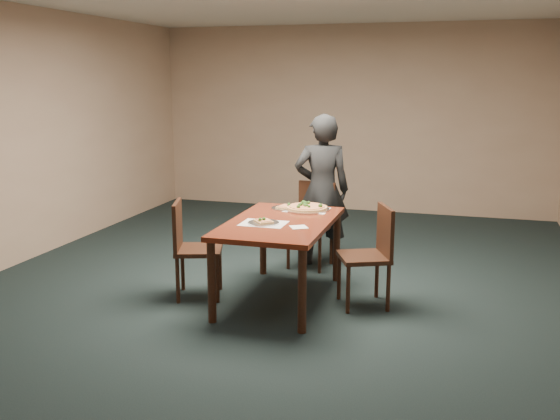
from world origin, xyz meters
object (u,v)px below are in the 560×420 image
(dining_table, at_px, (280,231))
(slice_plate_far, at_px, (286,207))
(diner, at_px, (322,190))
(slice_plate_near, at_px, (263,222))
(chair_right, at_px, (372,250))
(pizza_pan, at_px, (307,208))
(chair_far, at_px, (313,219))
(chair_left, at_px, (190,243))

(dining_table, bearing_deg, slice_plate_far, 100.62)
(diner, relative_size, slice_plate_near, 5.88)
(chair_right, height_order, slice_plate_near, chair_right)
(diner, relative_size, pizza_pan, 3.71)
(dining_table, height_order, chair_far, chair_far)
(diner, bearing_deg, slice_plate_near, 64.69)
(chair_left, relative_size, pizza_pan, 2.05)
(chair_right, xyz_separation_m, diner, (-0.73, 1.14, 0.31))
(chair_left, relative_size, chair_right, 1.00)
(diner, height_order, slice_plate_near, diner)
(slice_plate_near, relative_size, slice_plate_far, 1.00)
(chair_far, xyz_separation_m, slice_plate_near, (-0.14, -1.30, 0.25))
(diner, bearing_deg, chair_right, 105.91)
(chair_far, distance_m, chair_right, 1.33)
(chair_left, xyz_separation_m, pizza_pan, (0.94, 0.69, 0.26))
(chair_far, distance_m, chair_left, 1.57)
(chair_left, xyz_separation_m, chair_right, (1.66, 0.26, 0.00))
(dining_table, height_order, diner, diner)
(chair_far, relative_size, slice_plate_near, 3.25)
(chair_right, xyz_separation_m, slice_plate_near, (-0.94, -0.25, 0.25))
(slice_plate_far, bearing_deg, dining_table, -79.38)
(chair_left, bearing_deg, dining_table, -97.52)
(dining_table, bearing_deg, chair_far, 88.54)
(chair_right, bearing_deg, slice_plate_near, -99.20)
(diner, bearing_deg, dining_table, 68.66)
(slice_plate_far, bearing_deg, diner, 73.95)
(dining_table, xyz_separation_m, chair_far, (0.03, 1.16, -0.14))
(chair_far, bearing_deg, slice_plate_far, -93.89)
(chair_far, relative_size, chair_left, 1.00)
(pizza_pan, bearing_deg, chair_far, 97.85)
(dining_table, distance_m, diner, 1.26)
(slice_plate_near, bearing_deg, diner, 81.15)
(slice_plate_near, bearing_deg, chair_right, 14.67)
(diner, bearing_deg, slice_plate_far, 57.49)
(chair_far, bearing_deg, chair_right, -45.13)
(pizza_pan, bearing_deg, slice_plate_near, -108.51)
(chair_right, relative_size, slice_plate_near, 3.25)
(diner, xyz_separation_m, pizza_pan, (0.01, -0.71, -0.05))
(diner, xyz_separation_m, slice_plate_far, (-0.21, -0.71, -0.06))
(chair_far, height_order, pizza_pan, chair_far)
(chair_left, relative_size, diner, 0.55)
(pizza_pan, distance_m, slice_plate_far, 0.22)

